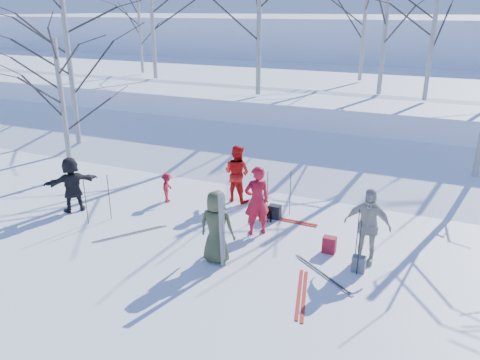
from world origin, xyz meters
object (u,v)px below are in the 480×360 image
at_px(skier_cream_east, 367,226).
at_px(skier_grey_west, 72,184).
at_px(skier_redor_behind, 237,173).
at_px(skier_red_north, 257,201).
at_px(skier_olive_center, 217,227).
at_px(backpack_red, 329,245).
at_px(dog, 268,210).
at_px(backpack_grey, 359,264).
at_px(skier_red_seated, 167,188).
at_px(backpack_dark, 275,212).

relative_size(skier_cream_east, skier_grey_west, 1.12).
bearing_deg(skier_redor_behind, skier_red_north, 136.76).
xyz_separation_m(skier_olive_center, backpack_red, (2.35, 1.47, -0.68)).
xyz_separation_m(skier_red_north, skier_cream_east, (2.90, -0.32, -0.02)).
bearing_deg(skier_olive_center, backpack_red, -150.59).
relative_size(skier_olive_center, skier_grey_west, 1.06).
bearing_deg(dog, backpack_grey, 99.37).
height_order(skier_red_north, skier_cream_east, skier_red_north).
bearing_deg(skier_redor_behind, skier_cream_east, 162.62).
relative_size(skier_olive_center, skier_redor_behind, 0.99).
bearing_deg(dog, skier_red_seated, -47.67).
xyz_separation_m(backpack_red, backpack_dark, (-1.92, 1.34, -0.01)).
xyz_separation_m(skier_olive_center, skier_red_seated, (-3.04, 2.61, -0.42)).
distance_m(dog, backpack_grey, 3.42).
height_order(skier_grey_west, backpack_red, skier_grey_west).
relative_size(skier_red_seated, backpack_dark, 2.34).
distance_m(skier_olive_center, skier_red_seated, 4.03).
xyz_separation_m(skier_red_north, backpack_red, (2.04, -0.24, -0.74)).
xyz_separation_m(backpack_red, backpack_grey, (0.83, -0.60, -0.02)).
distance_m(skier_olive_center, dog, 2.76).
height_order(skier_olive_center, skier_cream_east, skier_cream_east).
xyz_separation_m(skier_red_seated, skier_cream_east, (6.25, -1.22, 0.46)).
relative_size(skier_red_seated, skier_grey_west, 0.56).
bearing_deg(dog, skier_grey_west, -30.78).
xyz_separation_m(skier_cream_east, backpack_red, (-0.86, 0.07, -0.72)).
height_order(skier_red_seated, skier_cream_east, skier_cream_east).
relative_size(skier_grey_west, backpack_dark, 4.17).
xyz_separation_m(skier_grey_west, dog, (5.49, 1.78, -0.56)).
bearing_deg(skier_red_seated, skier_cream_east, -117.41).
bearing_deg(backpack_red, dog, 149.79).
xyz_separation_m(skier_redor_behind, skier_cream_east, (4.33, -2.19, 0.03)).
distance_m(skier_red_seated, skier_cream_east, 6.39).
bearing_deg(backpack_dark, backpack_red, -34.96).
bearing_deg(skier_cream_east, dog, 158.29).
distance_m(skier_grey_west, backpack_red, 7.60).
xyz_separation_m(skier_red_seated, backpack_red, (5.39, -1.14, -0.26)).
xyz_separation_m(skier_grey_west, backpack_grey, (8.39, -0.02, -0.64)).
distance_m(skier_red_north, dog, 1.17).
distance_m(skier_redor_behind, backpack_grey, 5.13).
xyz_separation_m(skier_grey_west, backpack_red, (7.56, 0.57, -0.62)).
relative_size(skier_redor_behind, skier_red_seated, 1.92).
height_order(skier_olive_center, backpack_dark, skier_olive_center).
relative_size(dog, backpack_dark, 1.64).
xyz_separation_m(skier_redor_behind, backpack_grey, (4.29, -2.72, -0.71)).
xyz_separation_m(skier_redor_behind, backpack_red, (3.47, -2.12, -0.69)).
xyz_separation_m(dog, backpack_red, (2.07, -1.21, -0.07)).
bearing_deg(skier_grey_west, skier_redor_behind, 161.23).
bearing_deg(backpack_grey, skier_red_north, 163.65).
bearing_deg(skier_red_north, skier_redor_behind, -93.65).
bearing_deg(skier_grey_west, skier_red_north, 136.30).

